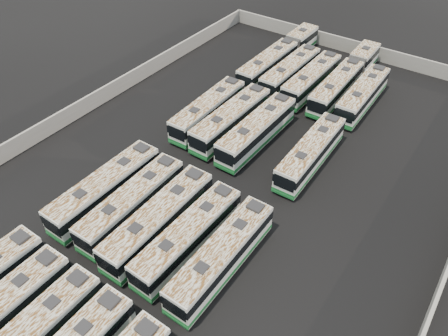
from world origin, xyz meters
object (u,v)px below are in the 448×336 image
bus_midfront_right (188,237)px  bus_back_far_left (280,56)px  bus_midfront_far_right (222,256)px  bus_back_left (290,72)px  bus_midback_far_left (208,110)px  bus_midback_far_right (311,153)px  bus_midfront_far_left (106,189)px  bus_back_center (311,79)px  bus_back_far_right (362,95)px  bus_midback_left (231,119)px  bus_midfront_left (132,203)px  bus_midback_center (257,130)px  bus_back_right (346,77)px  bus_midfront_center (159,220)px

bus_midfront_right → bus_back_far_left: bus_back_far_left is taller
bus_midfront_far_right → bus_back_left: bus_back_left is taller
bus_midback_far_left → bus_back_left: (3.64, 14.33, 0.00)m
bus_midback_far_right → bus_midfront_far_left: bearing=-131.0°
bus_midfront_far_right → bus_back_center: 32.18m
bus_midfront_right → bus_back_far_right: bus_back_far_right is taller
bus_midfront_far_right → bus_midback_left: size_ratio=0.97×
bus_midback_far_left → bus_midfront_left: bearing=-79.4°
bus_midfront_left → bus_midback_far_left: size_ratio=1.00×
bus_midback_center → bus_back_right: (3.41, 17.69, -0.08)m
bus_back_left → bus_midback_left: bearing=-89.9°
bus_back_left → bus_midback_far_right: bearing=-53.5°
bus_back_far_left → bus_midback_center: bearing=-67.9°
bus_midfront_far_left → bus_back_center: 32.03m
bus_back_far_left → bus_back_far_right: size_ratio=1.56×
bus_midfront_far_right → bus_back_right: bearing=95.8°
bus_midback_left → bus_midback_far_right: 10.64m
bus_midfront_far_left → bus_back_far_left: 34.84m
bus_back_far_right → bus_midfront_left: bearing=-109.7°
bus_midfront_far_right → bus_midback_far_right: (-0.13, 16.98, -0.02)m
bus_midfront_far_right → bus_back_center: (-7.22, 31.36, 0.01)m
bus_midback_left → bus_back_center: size_ratio=1.03×
bus_midfront_left → bus_midback_center: size_ratio=0.97×
bus_midfront_center → bus_midfront_far_left: bearing=178.5°
bus_midfront_far_left → bus_midfront_center: size_ratio=0.99×
bus_midback_far_left → bus_midback_center: size_ratio=0.97×
bus_back_center → bus_back_right: 4.89m
bus_midfront_far_left → bus_back_center: size_ratio=1.02×
bus_back_right → bus_midfront_far_left: bearing=-108.0°
bus_midback_left → bus_midback_center: (3.70, -0.14, 0.01)m
bus_midback_left → bus_midfront_far_right: bearing=-57.0°
bus_midfront_right → bus_midback_left: (-7.08, 17.09, 0.07)m
bus_midback_center → bus_back_far_right: (7.06, 14.56, -0.07)m
bus_midfront_right → bus_midback_left: bus_midback_left is taller
bus_midfront_far_right → bus_back_right: size_ratio=0.65×
bus_back_far_left → bus_back_center: bus_back_center is taller
bus_back_left → bus_back_far_left: bearing=137.7°
bus_midfront_far_right → bus_midback_far_left: bus_midback_far_left is taller
bus_midfront_left → bus_midfront_center: bearing=-4.5°
bus_midfront_left → bus_back_far_left: (-3.59, 34.74, 0.00)m
bus_midfront_far_right → bus_midback_far_right: size_ratio=1.01×
bus_midfront_far_right → bus_midback_far_left: bearing=129.4°
bus_midfront_right → bus_midfront_center: bearing=-178.0°
bus_midback_center → bus_midfront_far_right: bearing=-66.8°
bus_midfront_far_right → bus_midback_center: bearing=112.4°
bus_back_center → bus_back_right: size_ratio=0.65×
bus_midfront_left → bus_midback_far_left: bearing=100.5°
bus_back_left → bus_back_far_right: bearing=0.9°
bus_midback_left → bus_back_right: bus_midback_left is taller
bus_midfront_center → bus_midback_far_left: (-7.18, 17.22, -0.06)m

